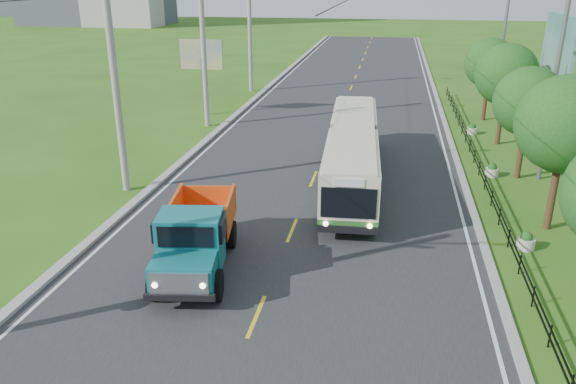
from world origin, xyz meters
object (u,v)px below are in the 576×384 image
(planter_mid, at_px, (492,171))
(billboard_right, at_px, (558,52))
(tree_back, at_px, (490,66))
(planter_far, at_px, (472,130))
(pole_mid, at_px, (204,47))
(dump_truck, at_px, (195,233))
(billboard_left, at_px, (202,59))
(pole_near, at_px, (116,79))
(planter_near, at_px, (526,241))
(bus, at_px, (352,149))
(tree_third, at_px, (565,129))
(pole_far, at_px, (250,30))
(streetlight_mid, at_px, (552,78))
(streetlight_far, at_px, (500,43))
(tree_fourth, at_px, (529,105))
(tree_fifth, at_px, (507,78))

(planter_mid, bearing_deg, billboard_right, 58.34)
(tree_back, height_order, planter_mid, tree_back)
(planter_far, bearing_deg, pole_mid, -176.61)
(planter_mid, height_order, billboard_right, billboard_right)
(planter_mid, relative_size, dump_truck, 0.11)
(pole_mid, bearing_deg, billboard_left, 112.42)
(planter_far, distance_m, billboard_right, 6.58)
(pole_near, height_order, planter_near, pole_near)
(pole_near, relative_size, bus, 0.72)
(pole_near, bearing_deg, tree_third, -2.71)
(pole_far, height_order, planter_near, pole_far)
(streetlight_mid, relative_size, billboard_left, 1.74)
(streetlight_mid, bearing_deg, pole_near, -165.19)
(pole_near, relative_size, streetlight_far, 1.10)
(streetlight_far, distance_m, dump_truck, 29.02)
(pole_mid, xyz_separation_m, streetlight_mid, (18.90, -7.00, -0.19))
(tree_fourth, bearing_deg, planter_far, 99.08)
(tree_third, height_order, tree_fifth, tree_third)
(pole_far, relative_size, streetlight_far, 1.10)
(planter_near, bearing_deg, tree_third, 59.59)
(billboard_left, distance_m, dump_truck, 22.77)
(tree_fourth, relative_size, billboard_left, 1.04)
(pole_near, xyz_separation_m, billboard_right, (20.56, 11.00, 0.25))
(billboard_right, bearing_deg, tree_back, 111.70)
(planter_far, relative_size, dump_truck, 0.11)
(tree_fifth, bearing_deg, tree_third, -90.00)
(pole_far, relative_size, billboard_left, 1.92)
(pole_near, height_order, tree_fifth, pole_near)
(tree_fourth, xyz_separation_m, planter_mid, (-1.26, -0.14, -3.30))
(planter_mid, bearing_deg, tree_third, -77.90)
(tree_fourth, relative_size, tree_fifth, 0.93)
(tree_back, height_order, streetlight_mid, streetlight_mid)
(pole_mid, distance_m, billboard_right, 20.59)
(tree_third, distance_m, dump_truck, 13.98)
(tree_fifth, distance_m, planter_far, 4.21)
(streetlight_far, bearing_deg, pole_far, 165.19)
(pole_mid, xyz_separation_m, tree_third, (18.12, -12.86, -1.11))
(planter_far, distance_m, dump_truck, 22.58)
(tree_third, height_order, tree_back, tree_third)
(pole_mid, xyz_separation_m, tree_fifth, (18.12, -0.86, -1.24))
(billboard_left, bearing_deg, pole_far, 82.17)
(pole_mid, distance_m, planter_far, 17.56)
(pole_near, height_order, streetlight_far, pole_near)
(planter_near, bearing_deg, dump_truck, -162.41)
(tree_fifth, bearing_deg, planter_near, -95.08)
(tree_fifth, height_order, billboard_right, billboard_right)
(tree_back, bearing_deg, tree_fourth, -90.00)
(billboard_right, bearing_deg, bus, -142.62)
(tree_fourth, height_order, planter_mid, tree_fourth)
(tree_third, distance_m, planter_near, 4.46)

